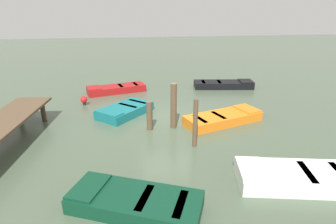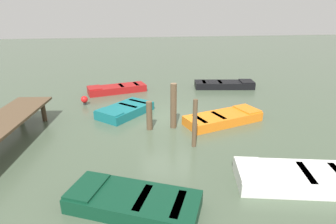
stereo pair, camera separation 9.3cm
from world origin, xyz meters
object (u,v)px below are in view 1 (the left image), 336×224
object	(u,v)px
rowboat_white	(296,177)
marker_buoy	(84,100)
dock_segment	(1,125)
mooring_piling_near_left	(174,106)
rowboat_orange	(224,118)
mooring_piling_mid_right	(195,123)
rowboat_red	(116,89)
rowboat_teal	(125,110)
rowboat_dark_green	(134,201)
rowboat_black	(224,84)
mooring_piling_mid_left	(150,116)

from	to	relation	value
rowboat_white	marker_buoy	xyz separation A→B (m)	(8.04, 6.92, 0.07)
dock_segment	mooring_piling_near_left	distance (m)	6.44
rowboat_orange	mooring_piling_mid_right	world-z (taller)	mooring_piling_mid_right
rowboat_white	mooring_piling_near_left	world-z (taller)	mooring_piling_near_left
rowboat_red	marker_buoy	distance (m)	2.66
rowboat_teal	marker_buoy	distance (m)	2.72
rowboat_white	rowboat_dark_green	distance (m)	4.64
rowboat_black	mooring_piling_near_left	distance (m)	7.18
rowboat_red	mooring_piling_mid_left	size ratio (longest dim) A/B	2.95
rowboat_red	mooring_piling_mid_right	bearing A→B (deg)	96.81
dock_segment	rowboat_teal	world-z (taller)	dock_segment
rowboat_red	marker_buoy	bearing A→B (deg)	38.02
rowboat_teal	mooring_piling_near_left	bearing A→B (deg)	90.73
dock_segment	rowboat_orange	distance (m)	8.76
rowboat_red	rowboat_teal	world-z (taller)	same
dock_segment	mooring_piling_mid_left	size ratio (longest dim) A/B	4.90
rowboat_red	marker_buoy	xyz separation A→B (m)	(-2.13, 1.60, 0.07)
mooring_piling_mid_left	mooring_piling_near_left	distance (m)	1.07
rowboat_white	marker_buoy	world-z (taller)	marker_buoy
rowboat_white	mooring_piling_mid_left	size ratio (longest dim) A/B	2.94
rowboat_black	rowboat_dark_green	world-z (taller)	same
dock_segment	rowboat_white	bearing A→B (deg)	-105.85
rowboat_orange	mooring_piling_mid_right	xyz separation A→B (m)	(-1.99, 1.82, 0.69)
rowboat_teal	mooring_piling_mid_left	bearing A→B (deg)	71.24
rowboat_red	rowboat_orange	bearing A→B (deg)	116.20
dock_segment	rowboat_black	bearing A→B (deg)	-52.54
rowboat_white	rowboat_dark_green	xyz separation A→B (m)	(-0.36, 4.62, 0.00)
rowboat_black	mooring_piling_mid_right	world-z (taller)	mooring_piling_mid_right
rowboat_white	mooring_piling_mid_left	distance (m)	5.85
rowboat_black	rowboat_red	world-z (taller)	same
mooring_piling_near_left	marker_buoy	distance (m)	5.51
rowboat_white	rowboat_red	bearing A→B (deg)	-50.23
rowboat_red	rowboat_white	bearing A→B (deg)	102.59
rowboat_white	mooring_piling_near_left	xyz separation A→B (m)	(4.47, 2.79, 0.74)
rowboat_white	rowboat_red	distance (m)	11.48
rowboat_white	rowboat_orange	world-z (taller)	same
mooring_piling_mid_left	rowboat_dark_green	bearing A→B (deg)	170.26
mooring_piling_mid_right	rowboat_dark_green	bearing A→B (deg)	142.83
rowboat_orange	marker_buoy	xyz separation A→B (m)	(3.37, 6.42, 0.07)
rowboat_black	rowboat_red	distance (m)	6.81
mooring_piling_mid_left	rowboat_orange	bearing A→B (deg)	-85.80
marker_buoy	rowboat_dark_green	bearing A→B (deg)	-164.71
dock_segment	rowboat_dark_green	distance (m)	6.19
rowboat_teal	mooring_piling_mid_right	distance (m)	4.47
dock_segment	marker_buoy	bearing A→B (deg)	-21.47
rowboat_black	mooring_piling_near_left	world-z (taller)	mooring_piling_near_left
rowboat_red	mooring_piling_mid_left	world-z (taller)	mooring_piling_mid_left
rowboat_dark_green	mooring_piling_near_left	xyz separation A→B (m)	(4.84, -1.84, 0.74)
dock_segment	rowboat_black	world-z (taller)	dock_segment
dock_segment	rowboat_red	bearing A→B (deg)	-24.67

